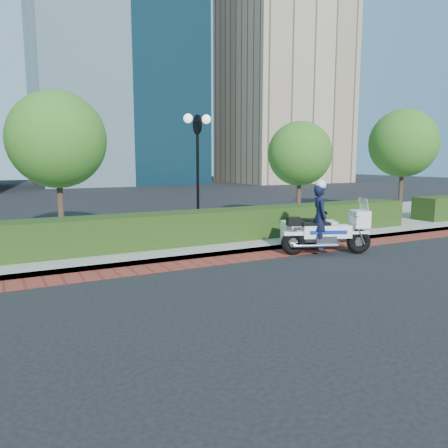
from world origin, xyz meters
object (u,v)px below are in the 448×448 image
lamppost (198,155)px  tree_b (57,140)px  police_motorcycle (319,227)px  tree_d (403,143)px  tree_c (300,154)px

lamppost → tree_b: (-4.50, 1.30, 0.48)m
tree_b → police_motorcycle: bearing=-38.6°
tree_b → tree_d: bearing=0.0°
lamppost → tree_c: 5.65m
lamppost → police_motorcycle: 5.09m
tree_d → tree_c: bearing=-180.0°
tree_b → lamppost: bearing=-16.1°
tree_c → police_motorcycle: tree_c is taller
tree_c → tree_d: bearing=0.0°
tree_b → police_motorcycle: tree_b is taller
tree_c → police_motorcycle: size_ratio=1.65×
tree_d → police_motorcycle: tree_d is taller
police_motorcycle → tree_b: bearing=163.5°
tree_b → police_motorcycle: (6.67, -5.34, -2.68)m
tree_c → police_motorcycle: 6.69m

